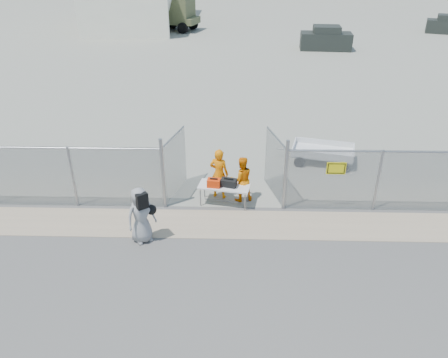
{
  "coord_description": "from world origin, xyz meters",
  "views": [
    {
      "loc": [
        0.33,
        -10.54,
        7.93
      ],
      "look_at": [
        0.0,
        2.0,
        1.1
      ],
      "focal_mm": 35.0,
      "sensor_mm": 36.0,
      "label": 1
    }
  ],
  "objects_px": {
    "folding_table": "(224,195)",
    "security_worker_left": "(219,174)",
    "visitor": "(141,215)",
    "utility_trailer": "(323,154)",
    "security_worker_right": "(241,179)"
  },
  "relations": [
    {
      "from": "folding_table",
      "to": "security_worker_left",
      "type": "xyz_separation_m",
      "value": [
        -0.19,
        0.48,
        0.55
      ]
    },
    {
      "from": "security_worker_right",
      "to": "utility_trailer",
      "type": "distance_m",
      "value": 4.54
    },
    {
      "from": "security_worker_left",
      "to": "utility_trailer",
      "type": "height_order",
      "value": "security_worker_left"
    },
    {
      "from": "visitor",
      "to": "utility_trailer",
      "type": "relative_size",
      "value": 0.57
    },
    {
      "from": "security_worker_left",
      "to": "visitor",
      "type": "relative_size",
      "value": 1.03
    },
    {
      "from": "security_worker_right",
      "to": "utility_trailer",
      "type": "relative_size",
      "value": 0.52
    },
    {
      "from": "visitor",
      "to": "security_worker_left",
      "type": "bearing_deg",
      "value": 14.06
    },
    {
      "from": "folding_table",
      "to": "security_worker_right",
      "type": "distance_m",
      "value": 0.79
    },
    {
      "from": "utility_trailer",
      "to": "security_worker_right",
      "type": "bearing_deg",
      "value": -123.69
    },
    {
      "from": "folding_table",
      "to": "visitor",
      "type": "relative_size",
      "value": 0.96
    },
    {
      "from": "security_worker_right",
      "to": "utility_trailer",
      "type": "bearing_deg",
      "value": -152.08
    },
    {
      "from": "folding_table",
      "to": "utility_trailer",
      "type": "height_order",
      "value": "utility_trailer"
    },
    {
      "from": "visitor",
      "to": "utility_trailer",
      "type": "xyz_separation_m",
      "value": [
        6.3,
        5.47,
        -0.51
      ]
    },
    {
      "from": "security_worker_left",
      "to": "utility_trailer",
      "type": "distance_m",
      "value": 5.03
    },
    {
      "from": "security_worker_left",
      "to": "security_worker_right",
      "type": "distance_m",
      "value": 0.8
    }
  ]
}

